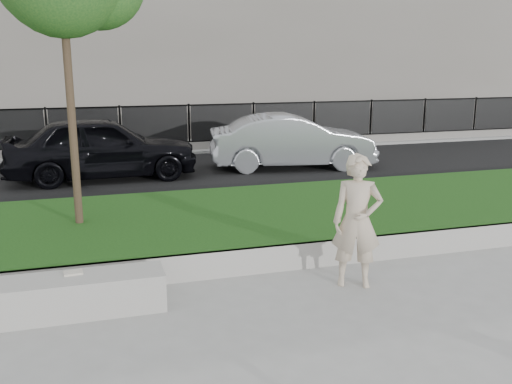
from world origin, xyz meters
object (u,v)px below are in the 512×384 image
object	(u,v)px
car_dark	(102,147)
man	(357,221)
car_silver	(292,141)
stone_bench	(68,296)
book	(73,273)

from	to	relation	value
car_dark	man	bearing A→B (deg)	-160.63
man	car_silver	bearing A→B (deg)	98.78
stone_bench	car_silver	distance (m)	9.95
man	book	bearing A→B (deg)	-161.24
stone_bench	man	bearing A→B (deg)	-2.25
book	car_silver	bearing A→B (deg)	48.50
stone_bench	man	world-z (taller)	man
stone_bench	book	bearing A→B (deg)	55.48
car_silver	book	bearing A→B (deg)	152.58
stone_bench	man	distance (m)	3.88
stone_bench	car_dark	size ratio (longest dim) A/B	0.49
car_dark	car_silver	size ratio (longest dim) A/B	1.05
stone_bench	car_dark	distance (m)	8.07
stone_bench	car_silver	world-z (taller)	car_silver
stone_bench	car_silver	xyz separation A→B (m)	(5.86, 8.02, 0.55)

